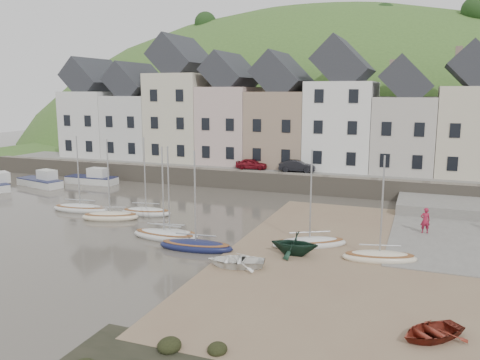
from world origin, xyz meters
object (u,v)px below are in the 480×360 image
at_px(rowboat_green, 294,243).
at_px(car_left, 251,164).
at_px(person_red, 425,220).
at_px(car_right, 297,166).
at_px(sailboat_0, 80,208).
at_px(rowboat_red, 431,332).
at_px(rowboat_white, 236,261).

xyz_separation_m(rowboat_green, car_left, (-9.88, 20.32, 1.37)).
distance_m(person_red, car_right, 17.86).
bearing_deg(sailboat_0, rowboat_green, -13.15).
distance_m(sailboat_0, car_left, 18.39).
distance_m(rowboat_red, car_left, 33.08).
relative_size(rowboat_green, person_red, 1.57).
relative_size(car_left, car_right, 0.91).
relative_size(sailboat_0, rowboat_white, 1.99).
relative_size(person_red, car_left, 0.54).
height_order(rowboat_white, rowboat_red, rowboat_white).
relative_size(rowboat_red, car_right, 0.77).
relative_size(rowboat_white, rowboat_green, 1.15).
bearing_deg(rowboat_white, rowboat_red, 51.60).
bearing_deg(person_red, car_left, -52.71).
relative_size(rowboat_red, car_left, 0.85).
bearing_deg(car_right, sailboat_0, 133.21).
xyz_separation_m(rowboat_green, car_right, (-5.04, 20.32, 1.41)).
height_order(person_red, car_right, car_right).
height_order(sailboat_0, rowboat_red, sailboat_0).
xyz_separation_m(rowboat_green, rowboat_red, (7.51, -7.76, -0.44)).
bearing_deg(sailboat_0, car_left, 60.45).
height_order(rowboat_red, car_right, car_right).
xyz_separation_m(car_left, car_right, (4.84, 0.00, 0.04)).
xyz_separation_m(person_red, car_right, (-12.18, 13.01, 1.19)).
bearing_deg(car_left, rowboat_red, -153.51).
bearing_deg(person_red, rowboat_white, 31.62).
bearing_deg(rowboat_white, car_right, 173.01).
relative_size(sailboat_0, car_right, 1.76).
height_order(sailboat_0, car_right, sailboat_0).
xyz_separation_m(rowboat_white, rowboat_green, (2.52, 3.02, 0.40)).
height_order(sailboat_0, car_left, sailboat_0).
bearing_deg(car_right, rowboat_green, -171.81).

